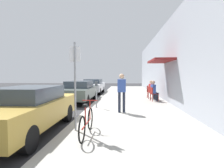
{
  "coord_description": "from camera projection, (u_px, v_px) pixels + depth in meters",
  "views": [
    {
      "loc": [
        1.82,
        -7.86,
        1.76
      ],
      "look_at": [
        0.73,
        8.6,
        0.92
      ],
      "focal_mm": 28.06,
      "sensor_mm": 36.0,
      "label": 1
    }
  ],
  "objects": [
    {
      "name": "cafe_chair_1",
      "position": [
        151.0,
        92.0,
        11.82
      ],
      "size": [
        0.54,
        0.54,
        0.87
      ],
      "color": "maroon",
      "rests_on": "sidewalk_slab"
    },
    {
      "name": "pedestrian_standing",
      "position": [
        122.0,
        90.0,
        7.63
      ],
      "size": [
        0.36,
        0.22,
        1.7
      ],
      "color": "#232838",
      "rests_on": "sidewalk_slab"
    },
    {
      "name": "seated_patron_1",
      "position": [
        152.0,
        89.0,
        11.83
      ],
      "size": [
        0.49,
        0.44,
        1.29
      ],
      "color": "#232838",
      "rests_on": "sidewalk_slab"
    },
    {
      "name": "street_sign",
      "position": [
        75.0,
        79.0,
        5.13
      ],
      "size": [
        0.32,
        0.06,
        2.6
      ],
      "color": "gray",
      "rests_on": "sidewalk_slab"
    },
    {
      "name": "bicycle_0",
      "position": [
        87.0,
        122.0,
        4.73
      ],
      "size": [
        0.46,
        1.71,
        0.9
      ],
      "color": "black",
      "rests_on": "sidewalk_slab"
    },
    {
      "name": "ground_plane",
      "position": [
        84.0,
        113.0,
        8.04
      ],
      "size": [
        60.0,
        60.0,
        0.0
      ],
      "primitive_type": "plane",
      "color": "#2D2D30"
    },
    {
      "name": "cafe_chair_0",
      "position": [
        153.0,
        93.0,
        11.01
      ],
      "size": [
        0.53,
        0.53,
        0.87
      ],
      "color": "maroon",
      "rests_on": "sidewalk_slab"
    },
    {
      "name": "cafe_chair_2",
      "position": [
        149.0,
        91.0,
        12.75
      ],
      "size": [
        0.54,
        0.54,
        0.87
      ],
      "color": "maroon",
      "rests_on": "sidewalk_slab"
    },
    {
      "name": "parked_car_0",
      "position": [
        28.0,
        109.0,
        5.33
      ],
      "size": [
        1.8,
        4.4,
        1.4
      ],
      "color": "#A58433",
      "rests_on": "ground_plane"
    },
    {
      "name": "building_facade",
      "position": [
        175.0,
        61.0,
        9.6
      ],
      "size": [
        1.4,
        32.0,
        5.09
      ],
      "color": "#999EA8",
      "rests_on": "ground_plane"
    },
    {
      "name": "parked_car_2",
      "position": [
        93.0,
        86.0,
        16.8
      ],
      "size": [
        1.8,
        4.4,
        1.38
      ],
      "color": "silver",
      "rests_on": "ground_plane"
    },
    {
      "name": "parked_car_1",
      "position": [
        79.0,
        91.0,
        11.52
      ],
      "size": [
        1.8,
        4.4,
        1.37
      ],
      "color": "#47514C",
      "rests_on": "ground_plane"
    },
    {
      "name": "seated_patron_0",
      "position": [
        154.0,
        90.0,
        11.01
      ],
      "size": [
        0.49,
        0.43,
        1.29
      ],
      "color": "#232838",
      "rests_on": "sidewalk_slab"
    },
    {
      "name": "sidewalk_slab",
      "position": [
        131.0,
        105.0,
        9.88
      ],
      "size": [
        4.5,
        32.0,
        0.12
      ],
      "primitive_type": "cube",
      "color": "#9E9B93",
      "rests_on": "ground_plane"
    },
    {
      "name": "parking_meter",
      "position": [
        96.0,
        92.0,
        8.81
      ],
      "size": [
        0.12,
        0.1,
        1.32
      ],
      "color": "slate",
      "rests_on": "sidewalk_slab"
    }
  ]
}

